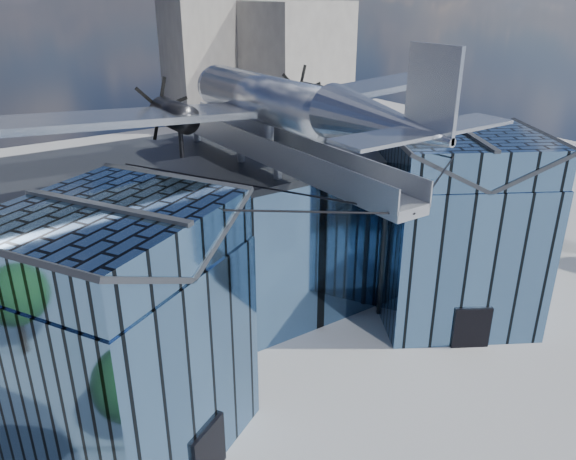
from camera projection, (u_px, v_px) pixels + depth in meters
ground_plane at (308, 357)px, 32.10m from camera, size 120.00×120.00×0.00m
museum at (253, 235)px, 34.35m from camera, size 32.88×24.50×17.60m
bg_towers at (72, 74)px, 67.34m from camera, size 77.00×24.50×26.00m
tree_side_e at (528, 208)px, 44.58m from camera, size 3.76×3.76×5.04m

